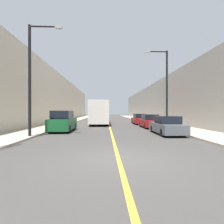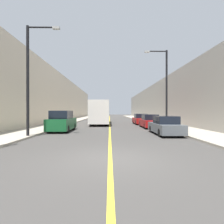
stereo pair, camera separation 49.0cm
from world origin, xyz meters
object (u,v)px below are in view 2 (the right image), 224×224
at_px(bus, 101,112).
at_px(street_lamp_left, 30,74).
at_px(parked_suv_left, 62,122).
at_px(car_right_far, 140,119).
at_px(street_lamp_right, 165,84).
at_px(car_right_near, 165,126).
at_px(car_right_mid, 150,122).

relative_size(bus, street_lamp_left, 1.37).
xyz_separation_m(parked_suv_left, street_lamp_left, (-1.18, -4.02, 3.70)).
bearing_deg(street_lamp_left, bus, 72.29).
relative_size(parked_suv_left, car_right_far, 0.99).
xyz_separation_m(car_right_far, street_lamp_right, (1.20, -7.55, 4.00)).
relative_size(car_right_near, street_lamp_left, 0.57).
distance_m(bus, car_right_mid, 8.72).
distance_m(car_right_near, car_right_mid, 5.84).
bearing_deg(street_lamp_right, car_right_mid, 120.46).
bearing_deg(street_lamp_right, car_right_far, 99.01).
relative_size(parked_suv_left, car_right_mid, 1.02).
bearing_deg(car_right_far, car_right_near, -90.06).
relative_size(bus, car_right_far, 2.37).
xyz_separation_m(parked_suv_left, car_right_mid, (9.10, 3.32, -0.21)).
height_order(car_right_mid, car_right_far, car_right_mid).
relative_size(parked_suv_left, street_lamp_left, 0.57).
distance_m(parked_suv_left, car_right_far, 12.72).
xyz_separation_m(car_right_mid, street_lamp_left, (-10.29, -7.35, 3.90)).
bearing_deg(street_lamp_left, street_lamp_right, 25.31).
distance_m(parked_suv_left, street_lamp_right, 11.01).
xyz_separation_m(car_right_far, street_lamp_left, (-10.23, -12.95, 3.90)).
relative_size(bus, car_right_near, 2.41).
bearing_deg(street_lamp_left, car_right_far, 51.70).
bearing_deg(car_right_near, street_lamp_left, -171.60).
relative_size(car_right_mid, street_lamp_right, 0.55).
height_order(car_right_far, street_lamp_left, street_lamp_left).
height_order(parked_suv_left, car_right_far, parked_suv_left).
bearing_deg(street_lamp_right, street_lamp_left, -154.69).
height_order(car_right_near, street_lamp_left, street_lamp_left).
bearing_deg(car_right_near, car_right_mid, 89.34).
height_order(car_right_near, car_right_far, car_right_far).
bearing_deg(bus, street_lamp_left, -107.71).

